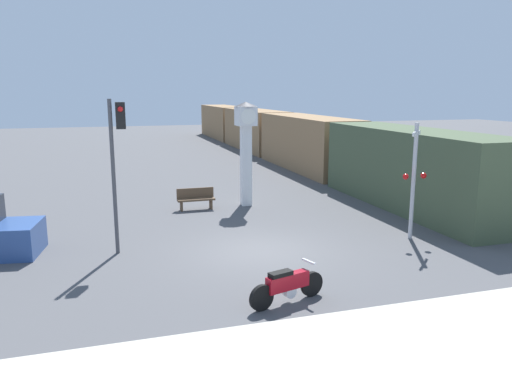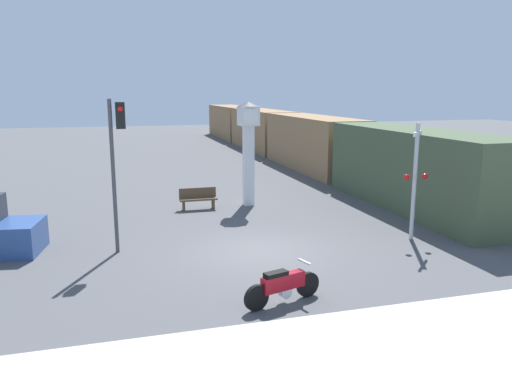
# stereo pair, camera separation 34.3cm
# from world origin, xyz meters

# --- Properties ---
(ground_plane) EXTENTS (120.00, 120.00, 0.00)m
(ground_plane) POSITION_xyz_m (0.00, 0.00, 0.00)
(ground_plane) COLOR #4C4C4F
(motorcycle) EXTENTS (2.08, 0.78, 0.95)m
(motorcycle) POSITION_xyz_m (-0.58, -3.99, 0.46)
(motorcycle) COLOR black
(motorcycle) RESTS_ON ground_plane
(clock_tower) EXTENTS (0.98, 0.98, 4.56)m
(clock_tower) POSITION_xyz_m (1.37, 6.40, 3.00)
(clock_tower) COLOR white
(clock_tower) RESTS_ON ground_plane
(freight_train) EXTENTS (2.80, 46.01, 3.40)m
(freight_train) POSITION_xyz_m (8.17, 21.32, 1.70)
(freight_train) COLOR #425138
(freight_train) RESTS_ON ground_plane
(traffic_light) EXTENTS (0.50, 0.35, 4.79)m
(traffic_light) POSITION_xyz_m (-4.22, 1.14, 3.27)
(traffic_light) COLOR #47474C
(traffic_light) RESTS_ON ground_plane
(railroad_crossing_signal) EXTENTS (0.90, 0.82, 3.98)m
(railroad_crossing_signal) POSITION_xyz_m (5.41, -0.18, 2.17)
(railroad_crossing_signal) COLOR #B7B7BC
(railroad_crossing_signal) RESTS_ON ground_plane
(bench) EXTENTS (1.60, 0.44, 0.92)m
(bench) POSITION_xyz_m (-0.92, 6.25, 0.49)
(bench) COLOR brown
(bench) RESTS_ON ground_plane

